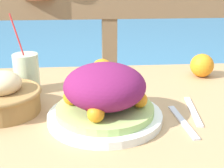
# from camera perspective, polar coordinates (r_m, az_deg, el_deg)

# --- Properties ---
(patio_table) EXTENTS (1.02, 0.72, 0.73)m
(patio_table) POSITION_cam_1_polar(r_m,az_deg,el_deg) (0.95, 2.31, -9.51)
(patio_table) COLOR tan
(patio_table) RESTS_ON ground_plane
(railing_fence) EXTENTS (2.80, 0.08, 0.96)m
(railing_fence) POSITION_cam_1_polar(r_m,az_deg,el_deg) (1.52, -0.48, 6.71)
(railing_fence) COLOR brown
(railing_fence) RESTS_ON ground_plane
(sea_backdrop) EXTENTS (12.00, 4.00, 0.47)m
(sea_backdrop) POSITION_cam_1_polar(r_m,az_deg,el_deg) (4.07, -2.92, 8.24)
(sea_backdrop) COLOR teal
(sea_backdrop) RESTS_ON ground_plane
(salad_plate) EXTENTS (0.29, 0.29, 0.15)m
(salad_plate) POSITION_cam_1_polar(r_m,az_deg,el_deg) (0.78, -1.32, -2.36)
(salad_plate) COLOR white
(salad_plate) RESTS_ON patio_table
(drink_glass) EXTENTS (0.08, 0.08, 0.24)m
(drink_glass) POSITION_cam_1_polar(r_m,az_deg,el_deg) (1.00, -15.35, 1.95)
(drink_glass) COLOR beige
(drink_glass) RESTS_ON patio_table
(bread_basket) EXTENTS (0.20, 0.20, 0.11)m
(bread_basket) POSITION_cam_1_polar(r_m,az_deg,el_deg) (0.87, -19.31, -2.19)
(bread_basket) COLOR olive
(bread_basket) RESTS_ON patio_table
(fork) EXTENTS (0.03, 0.18, 0.00)m
(fork) POSITION_cam_1_polar(r_m,az_deg,el_deg) (0.81, 12.78, -6.69)
(fork) COLOR silver
(fork) RESTS_ON patio_table
(knife) EXTENTS (0.04, 0.18, 0.00)m
(knife) POSITION_cam_1_polar(r_m,az_deg,el_deg) (0.87, 14.58, -4.78)
(knife) COLOR silver
(knife) RESTS_ON patio_table
(orange_near_basket) EXTENTS (0.07, 0.07, 0.07)m
(orange_near_basket) POSITION_cam_1_polar(r_m,az_deg,el_deg) (1.07, -1.83, 2.64)
(orange_near_basket) COLOR orange
(orange_near_basket) RESTS_ON patio_table
(orange_near_glass) EXTENTS (0.08, 0.08, 0.08)m
(orange_near_glass) POSITION_cam_1_polar(r_m,az_deg,el_deg) (1.15, 16.12, 3.29)
(orange_near_glass) COLOR orange
(orange_near_glass) RESTS_ON patio_table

